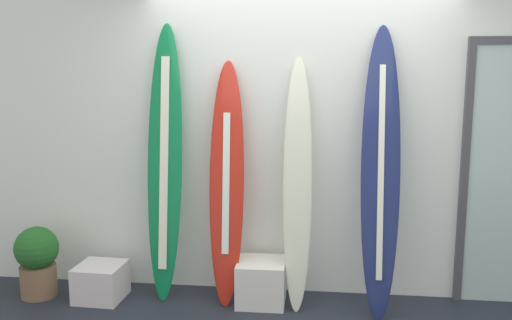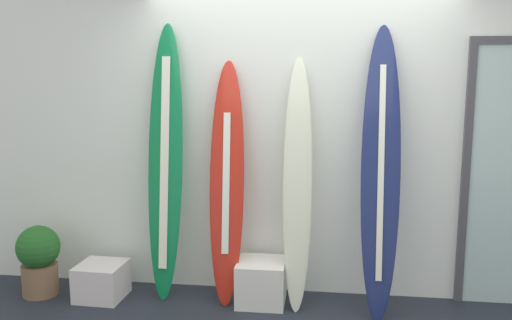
# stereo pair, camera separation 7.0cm
# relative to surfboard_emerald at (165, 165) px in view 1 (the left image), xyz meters

# --- Properties ---
(wall_back) EXTENTS (7.20, 0.20, 2.80)m
(wall_back) POSITION_rel_surfboard_emerald_xyz_m (1.09, 0.31, 0.28)
(wall_back) COLOR white
(wall_back) RESTS_ON ground
(surfboard_emerald) EXTENTS (0.30, 0.37, 2.27)m
(surfboard_emerald) POSITION_rel_surfboard_emerald_xyz_m (0.00, 0.00, 0.00)
(surfboard_emerald) COLOR #107841
(surfboard_emerald) RESTS_ON ground
(surfboard_crimson) EXTENTS (0.30, 0.44, 1.97)m
(surfboard_crimson) POSITION_rel_surfboard_emerald_xyz_m (0.52, -0.02, -0.13)
(surfboard_crimson) COLOR red
(surfboard_crimson) RESTS_ON ground
(surfboard_ivory) EXTENTS (0.25, 0.45, 2.00)m
(surfboard_ivory) POSITION_rel_surfboard_emerald_xyz_m (1.09, -0.03, -0.12)
(surfboard_ivory) COLOR silver
(surfboard_ivory) RESTS_ON ground
(surfboard_navy) EXTENTS (0.31, 0.55, 2.24)m
(surfboard_navy) POSITION_rel_surfboard_emerald_xyz_m (1.73, -0.09, 0.00)
(surfboard_navy) COLOR navy
(surfboard_navy) RESTS_ON ground
(display_block_left) EXTENTS (0.39, 0.39, 0.35)m
(display_block_left) POSITION_rel_surfboard_emerald_xyz_m (0.81, -0.07, -0.94)
(display_block_left) COLOR white
(display_block_left) RESTS_ON ground
(display_block_center) EXTENTS (0.39, 0.39, 0.29)m
(display_block_center) POSITION_rel_surfboard_emerald_xyz_m (-0.53, -0.15, -0.97)
(display_block_center) COLOR silver
(display_block_center) RESTS_ON ground
(potted_plant) EXTENTS (0.36, 0.36, 0.60)m
(potted_plant) POSITION_rel_surfboard_emerald_xyz_m (-1.08, -0.16, -0.80)
(potted_plant) COLOR #826145
(potted_plant) RESTS_ON ground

